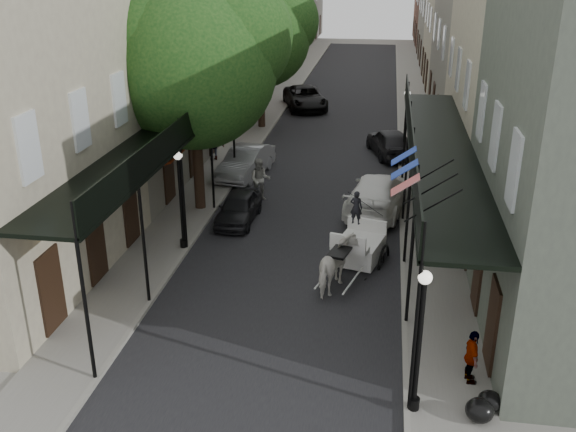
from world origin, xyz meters
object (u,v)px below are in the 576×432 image
at_px(tree_far, 267,32).
at_px(lamppost_left, 181,198).
at_px(carriage, 363,228).
at_px(pedestrian_sidewalk_right, 472,357).
at_px(car_left_near, 239,207).
at_px(car_right_near, 378,193).
at_px(pedestrian_sidewalk_left, 213,142).
at_px(car_left_mid, 246,162).
at_px(pedestrian_walking, 260,180).
at_px(car_left_far, 305,98).
at_px(lamppost_right_near, 419,340).
at_px(lamppost_right_far, 405,125).
at_px(car_right_far, 390,142).
at_px(tree_near, 203,56).
at_px(horse, 338,266).

height_order(tree_far, lamppost_left, tree_far).
distance_m(carriage, pedestrian_sidewalk_right, 7.78).
height_order(car_left_near, car_right_near, car_right_near).
relative_size(pedestrian_sidewalk_left, car_left_mid, 0.43).
bearing_deg(pedestrian_walking, lamppost_left, -116.05).
bearing_deg(carriage, pedestrian_sidewalk_right, -52.10).
bearing_deg(tree_far, car_left_far, 73.92).
bearing_deg(lamppost_right_near, car_right_near, 95.12).
xyz_separation_m(carriage, car_right_near, (0.44, 4.61, -0.33)).
relative_size(pedestrian_sidewalk_right, car_left_far, 0.27).
height_order(tree_far, lamppost_right_far, tree_far).
bearing_deg(pedestrian_sidewalk_left, tree_far, -131.84).
height_order(car_left_mid, car_right_far, car_right_far).
bearing_deg(lamppost_right_far, tree_near, -136.69).
distance_m(lamppost_left, car_left_mid, 8.77).
relative_size(lamppost_left, pedestrian_sidewalk_right, 2.51).
relative_size(tree_near, pedestrian_walking, 5.03).
xyz_separation_m(car_left_mid, car_right_far, (7.00, 4.57, 0.02)).
xyz_separation_m(pedestrian_sidewalk_left, pedestrian_sidewalk_right, (11.33, -17.47, -0.21)).
bearing_deg(carriage, lamppost_left, -161.39).
bearing_deg(pedestrian_walking, pedestrian_sidewalk_left, 116.36).
height_order(carriage, pedestrian_sidewalk_left, carriage).
height_order(pedestrian_sidewalk_right, car_left_far, pedestrian_sidewalk_right).
distance_m(tree_near, car_left_far, 20.58).
xyz_separation_m(lamppost_right_near, pedestrian_sidewalk_left, (-9.90, 18.74, -0.98)).
height_order(lamppost_right_near, lamppost_left, same).
bearing_deg(car_right_near, car_left_near, 29.49).
xyz_separation_m(tree_far, pedestrian_walking, (1.97, -12.62, -4.88)).
distance_m(pedestrian_sidewalk_left, car_left_far, 13.53).
distance_m(lamppost_right_far, pedestrian_sidewalk_right, 18.82).
relative_size(car_left_far, car_right_near, 1.02).
distance_m(lamppost_right_far, car_left_near, 11.36).
distance_m(pedestrian_sidewalk_right, car_left_far, 31.67).
bearing_deg(lamppost_left, car_right_near, 35.62).
relative_size(carriage, car_right_far, 0.65).
relative_size(car_left_near, car_left_far, 0.64).
distance_m(horse, car_right_far, 15.48).
distance_m(lamppost_right_near, pedestrian_sidewalk_right, 2.26).
xyz_separation_m(tree_near, car_left_mid, (0.60, 4.48, -5.75)).
distance_m(car_left_mid, car_left_far, 15.26).
bearing_deg(pedestrian_sidewalk_right, carriage, 15.42).
bearing_deg(pedestrian_sidewalk_left, lamppost_right_near, 87.82).
bearing_deg(lamppost_right_far, tree_far, 143.49).
bearing_deg(lamppost_right_far, pedestrian_sidewalk_left, -172.74).
bearing_deg(tree_near, car_left_near, -37.85).
height_order(tree_near, car_right_far, tree_near).
height_order(lamppost_left, horse, lamppost_left).
relative_size(lamppost_right_near, lamppost_left, 1.00).
relative_size(lamppost_right_far, car_left_far, 0.67).
distance_m(horse, car_left_near, 6.85).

